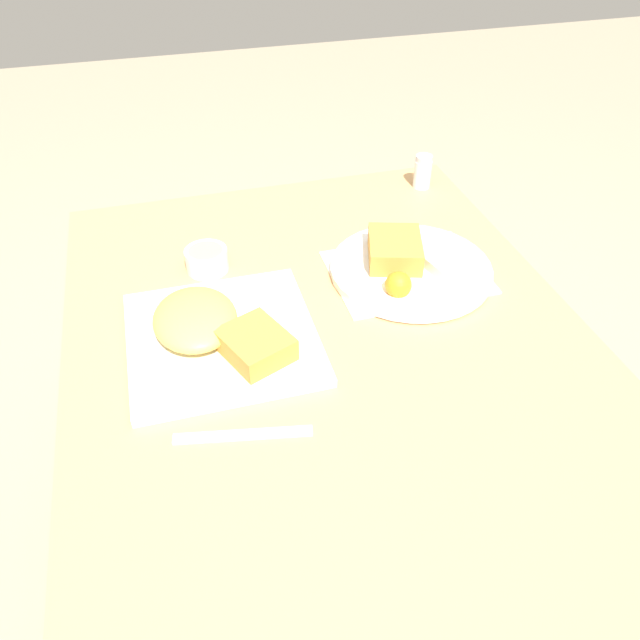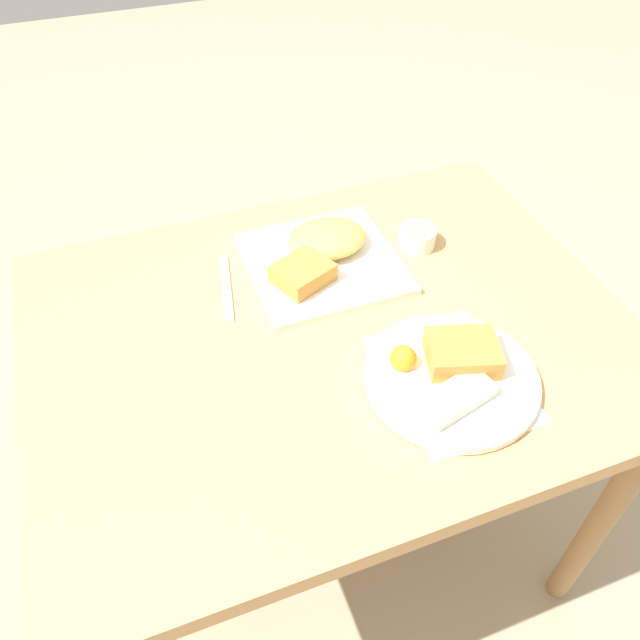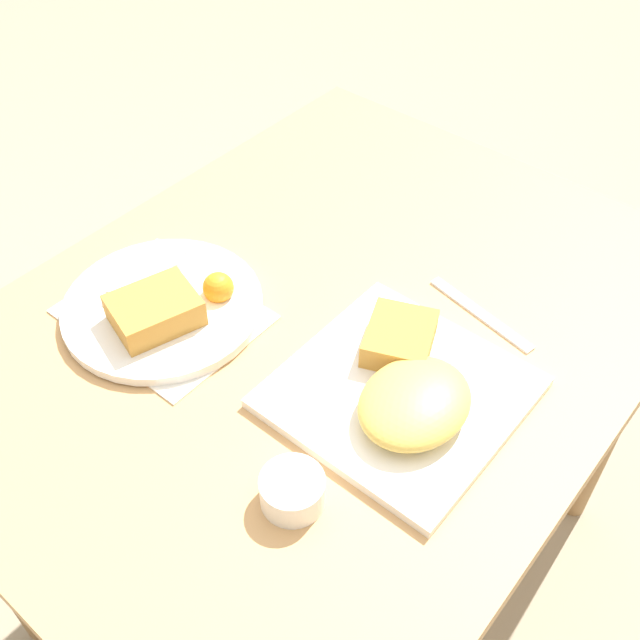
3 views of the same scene
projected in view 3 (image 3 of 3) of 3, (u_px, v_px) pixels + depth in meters
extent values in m
plane|color=gray|center=(323.00, 563.00, 1.56)|extent=(8.00, 8.00, 0.00)
cube|color=tan|center=(325.00, 326.00, 1.05)|extent=(1.04, 0.79, 0.04)
cylinder|color=#9F7649|center=(617.00, 410.00, 1.41)|extent=(0.05, 0.05, 0.69)
cylinder|color=#9F7649|center=(338.00, 259.00, 1.71)|extent=(0.05, 0.05, 0.69)
cube|color=silver|center=(163.00, 314.00, 1.04)|extent=(0.20, 0.26, 0.00)
cube|color=white|center=(399.00, 392.00, 0.94)|extent=(0.28, 0.28, 0.01)
ellipsoid|color=#E5BC51|center=(415.00, 402.00, 0.89)|extent=(0.15, 0.13, 0.04)
cube|color=#C68938|center=(400.00, 338.00, 0.97)|extent=(0.12, 0.12, 0.04)
cylinder|color=white|center=(163.00, 306.00, 1.04)|extent=(0.28, 0.28, 0.01)
cube|color=#C68938|center=(155.00, 310.00, 1.00)|extent=(0.13, 0.12, 0.04)
cube|color=silver|center=(149.00, 275.00, 1.06)|extent=(0.14, 0.08, 0.02)
sphere|color=orange|center=(218.00, 288.00, 1.04)|extent=(0.04, 0.04, 0.04)
cylinder|color=white|center=(292.00, 491.00, 0.82)|extent=(0.07, 0.07, 0.04)
cylinder|color=#D1B775|center=(292.00, 482.00, 0.81)|extent=(0.06, 0.06, 0.00)
cube|color=silver|center=(480.00, 314.00, 1.04)|extent=(0.05, 0.18, 0.00)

